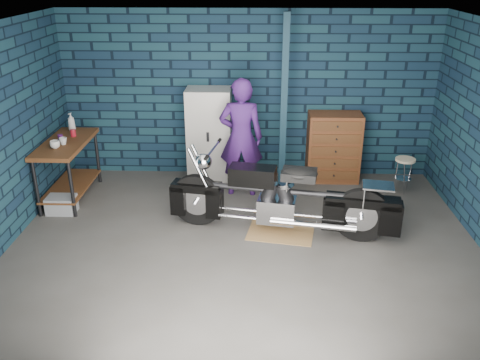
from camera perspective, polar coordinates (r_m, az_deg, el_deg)
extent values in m
plane|color=#494744|center=(6.53, 0.48, -7.51)|extent=(6.00, 6.00, 0.00)
cube|color=#102337|center=(8.35, 0.94, 9.48)|extent=(6.00, 0.02, 2.70)
cube|color=silver|center=(5.64, 0.57, 16.75)|extent=(6.00, 5.00, 0.02)
cube|color=#122C3B|center=(7.82, 4.94, 8.45)|extent=(0.10, 0.10, 2.70)
cube|color=brown|center=(8.07, -18.65, 1.05)|extent=(0.60, 1.40, 0.91)
cube|color=olive|center=(6.89, 4.61, -5.78)|extent=(0.96, 0.79, 0.01)
imported|color=#411B68|center=(7.67, 0.11, 4.77)|extent=(0.67, 0.44, 1.82)
cube|color=gray|center=(7.76, -19.40, -2.62)|extent=(0.40, 0.28, 0.25)
cube|color=beige|center=(8.29, -3.47, 5.07)|extent=(0.71, 0.50, 1.51)
cube|color=brown|center=(8.41, 10.46, 3.59)|extent=(0.84, 0.47, 1.13)
imported|color=beige|center=(7.66, -20.06, 3.77)|extent=(0.15, 0.15, 0.11)
imported|color=beige|center=(7.78, -19.24, 4.15)|extent=(0.14, 0.14, 0.10)
cylinder|color=#571A69|center=(7.94, -19.51, 4.48)|extent=(0.08, 0.08, 0.10)
cylinder|color=#A41524|center=(8.10, -18.23, 5.04)|extent=(0.10, 0.10, 0.11)
imported|color=gray|center=(8.37, -18.42, 6.21)|extent=(0.14, 0.14, 0.28)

